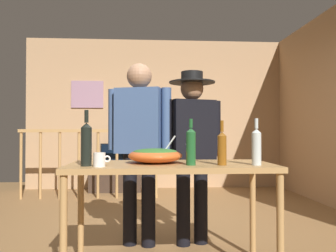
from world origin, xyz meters
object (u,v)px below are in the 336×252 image
(wine_bottle_clear, at_px, (256,146))
(wine_bottle_dark, at_px, (86,143))
(flat_screen_tv, at_px, (116,153))
(wine_bottle_green, at_px, (191,146))
(wine_bottle_amber, at_px, (222,147))
(framed_picture, at_px, (87,94))
(wine_glass, at_px, (190,145))
(serving_table, at_px, (171,175))
(person_standing_right, at_px, (192,141))
(person_standing_left, at_px, (139,136))
(salad_bowl, at_px, (155,155))
(stair_railing, at_px, (110,157))
(mug_white, at_px, (100,160))
(tv_console, at_px, (116,179))

(wine_bottle_clear, height_order, wine_bottle_dark, wine_bottle_dark)
(flat_screen_tv, distance_m, wine_bottle_dark, 3.67)
(wine_bottle_green, height_order, wine_bottle_amber, wine_bottle_green)
(framed_picture, distance_m, wine_glass, 3.94)
(serving_table, relative_size, wine_bottle_amber, 4.77)
(wine_glass, bearing_deg, person_standing_right, 80.13)
(wine_bottle_clear, bearing_deg, framed_picture, 115.00)
(framed_picture, distance_m, person_standing_left, 3.43)
(salad_bowl, distance_m, person_standing_left, 0.63)
(person_standing_right, bearing_deg, salad_bowl, 42.45)
(serving_table, xyz_separation_m, person_standing_right, (0.25, 0.64, 0.24))
(stair_railing, relative_size, mug_white, 18.53)
(flat_screen_tv, height_order, wine_bottle_clear, wine_bottle_clear)
(wine_bottle_clear, relative_size, wine_bottle_amber, 1.05)
(framed_picture, bearing_deg, wine_bottle_amber, -67.80)
(tv_console, distance_m, flat_screen_tv, 0.46)
(wine_glass, height_order, person_standing_left, person_standing_left)
(framed_picture, height_order, flat_screen_tv, framed_picture)
(wine_bottle_dark, bearing_deg, flat_screen_tv, 91.88)
(wine_bottle_clear, relative_size, wine_bottle_dark, 0.86)
(salad_bowl, bearing_deg, wine_bottle_green, -35.90)
(stair_railing, relative_size, serving_table, 1.44)
(salad_bowl, distance_m, wine_bottle_amber, 0.51)
(tv_console, distance_m, serving_table, 3.64)
(flat_screen_tv, xyz_separation_m, wine_glass, (0.90, -3.26, 0.26))
(mug_white, bearing_deg, salad_bowl, 32.57)
(salad_bowl, xyz_separation_m, wine_glass, (0.30, 0.21, 0.06))
(wine_bottle_amber, height_order, person_standing_left, person_standing_left)
(stair_railing, bearing_deg, flat_screen_tv, 86.67)
(flat_screen_tv, relative_size, wine_bottle_dark, 1.34)
(person_standing_right, bearing_deg, framed_picture, -80.83)
(salad_bowl, bearing_deg, person_standing_left, 102.43)
(tv_console, relative_size, flat_screen_tv, 1.72)
(stair_railing, distance_m, wine_bottle_clear, 3.38)
(flat_screen_tv, bearing_deg, wine_bottle_green, -76.86)
(serving_table, bearing_deg, wine_glass, 53.94)
(flat_screen_tv, height_order, salad_bowl, salad_bowl)
(tv_console, relative_size, wine_glass, 5.12)
(salad_bowl, distance_m, wine_bottle_green, 0.32)
(tv_console, height_order, person_standing_left, person_standing_left)
(flat_screen_tv, distance_m, wine_bottle_amber, 3.82)
(framed_picture, height_order, wine_glass, framed_picture)
(stair_railing, bearing_deg, wine_bottle_green, -73.82)
(tv_console, relative_size, wine_bottle_green, 2.74)
(stair_railing, height_order, salad_bowl, stair_railing)
(framed_picture, bearing_deg, wine_bottle_dark, -80.45)
(wine_bottle_green, distance_m, person_standing_right, 0.79)
(wine_glass, relative_size, mug_white, 1.50)
(tv_console, distance_m, wine_glass, 3.48)
(serving_table, bearing_deg, stair_railing, 104.51)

